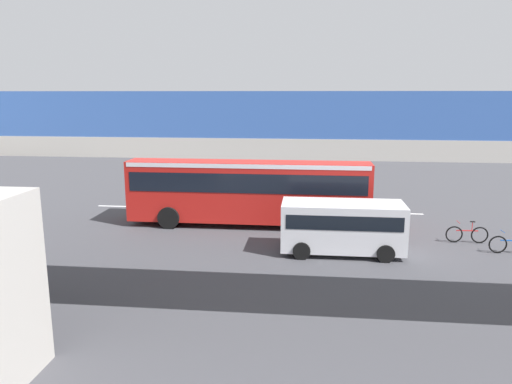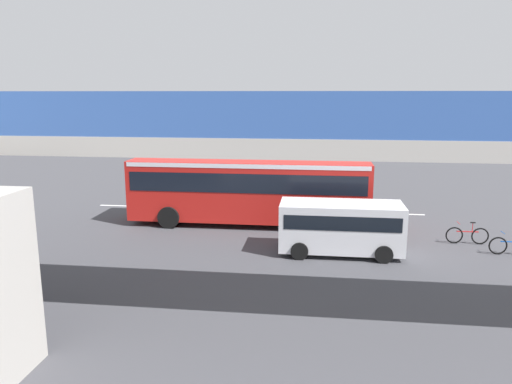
{
  "view_description": "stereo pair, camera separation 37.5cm",
  "coord_description": "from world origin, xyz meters",
  "px_view_note": "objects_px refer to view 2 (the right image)",
  "views": [
    {
      "loc": [
        -2.86,
        23.6,
        6.27
      ],
      "look_at": [
        -0.37,
        0.82,
        1.6
      ],
      "focal_mm": 33.89,
      "sensor_mm": 36.0,
      "label": 1
    },
    {
      "loc": [
        -3.23,
        23.55,
        6.27
      ],
      "look_at": [
        -0.37,
        0.82,
        1.6
      ],
      "focal_mm": 33.89,
      "sensor_mm": 36.0,
      "label": 2
    }
  ],
  "objects_px": {
    "traffic_sign": "(332,173)",
    "city_bus": "(249,186)",
    "bicycle_red": "(467,235)",
    "bicycle_blue": "(512,246)",
    "parked_van": "(341,225)"
  },
  "relations": [
    {
      "from": "bicycle_red",
      "to": "bicycle_blue",
      "type": "xyz_separation_m",
      "value": [
        -1.32,
        1.29,
        0.0
      ]
    },
    {
      "from": "bicycle_blue",
      "to": "traffic_sign",
      "type": "distance_m",
      "value": 10.58
    },
    {
      "from": "traffic_sign",
      "to": "city_bus",
      "type": "bearing_deg",
      "value": 47.74
    },
    {
      "from": "parked_van",
      "to": "bicycle_red",
      "type": "relative_size",
      "value": 2.71
    },
    {
      "from": "bicycle_red",
      "to": "traffic_sign",
      "type": "bearing_deg",
      "value": -50.03
    },
    {
      "from": "bicycle_red",
      "to": "city_bus",
      "type": "bearing_deg",
      "value": -12.27
    },
    {
      "from": "city_bus",
      "to": "parked_van",
      "type": "xyz_separation_m",
      "value": [
        -4.24,
        4.0,
        -0.7
      ]
    },
    {
      "from": "bicycle_blue",
      "to": "bicycle_red",
      "type": "bearing_deg",
      "value": -44.24
    },
    {
      "from": "city_bus",
      "to": "traffic_sign",
      "type": "height_order",
      "value": "city_bus"
    },
    {
      "from": "bicycle_red",
      "to": "traffic_sign",
      "type": "relative_size",
      "value": 0.63
    },
    {
      "from": "parked_van",
      "to": "bicycle_blue",
      "type": "distance_m",
      "value": 6.81
    },
    {
      "from": "bicycle_blue",
      "to": "traffic_sign",
      "type": "bearing_deg",
      "value": -49.01
    },
    {
      "from": "parked_van",
      "to": "bicycle_red",
      "type": "height_order",
      "value": "parked_van"
    },
    {
      "from": "bicycle_blue",
      "to": "traffic_sign",
      "type": "relative_size",
      "value": 0.63
    },
    {
      "from": "bicycle_red",
      "to": "bicycle_blue",
      "type": "relative_size",
      "value": 1.0
    }
  ]
}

